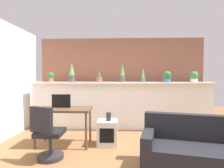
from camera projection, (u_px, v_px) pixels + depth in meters
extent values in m
plane|color=brown|center=(122.00, 164.00, 2.99)|extent=(12.00, 12.00, 0.00)
cube|color=white|center=(121.00, 106.00, 4.96)|extent=(4.68, 0.16, 1.21)
cube|color=white|center=(121.00, 83.00, 4.90)|extent=(4.68, 0.37, 0.04)
cube|color=#935B47|center=(121.00, 81.00, 5.54)|extent=(4.68, 0.10, 2.50)
cylinder|color=#C66B42|center=(51.00, 80.00, 4.95)|extent=(0.12, 0.12, 0.10)
sphere|color=#2D7033|center=(51.00, 76.00, 4.95)|extent=(0.18, 0.18, 0.18)
cylinder|color=#4C4C51|center=(72.00, 79.00, 4.91)|extent=(0.16, 0.16, 0.15)
sphere|color=#669E4C|center=(72.00, 75.00, 4.90)|extent=(0.16, 0.16, 0.16)
cone|color=#669E4C|center=(72.00, 68.00, 4.90)|extent=(0.13, 0.13, 0.28)
cylinder|color=#B7474C|center=(99.00, 80.00, 4.94)|extent=(0.15, 0.15, 0.13)
cone|color=#2D7033|center=(99.00, 74.00, 4.94)|extent=(0.11, 0.11, 0.18)
cylinder|color=#4C4C51|center=(122.00, 79.00, 4.87)|extent=(0.11, 0.11, 0.15)
sphere|color=#669E4C|center=(122.00, 75.00, 4.86)|extent=(0.12, 0.12, 0.12)
cone|color=#669E4C|center=(122.00, 69.00, 4.85)|extent=(0.10, 0.10, 0.25)
cylinder|color=#386B84|center=(143.00, 80.00, 4.89)|extent=(0.11, 0.11, 0.09)
cone|color=#669E4C|center=(143.00, 73.00, 4.88)|extent=(0.09, 0.09, 0.29)
cylinder|color=#386B84|center=(167.00, 80.00, 4.87)|extent=(0.19, 0.19, 0.10)
sphere|color=#2D7033|center=(167.00, 75.00, 4.86)|extent=(0.22, 0.22, 0.22)
cylinder|color=silver|center=(194.00, 80.00, 4.82)|extent=(0.18, 0.18, 0.09)
sphere|color=#3D843D|center=(194.00, 75.00, 4.82)|extent=(0.21, 0.21, 0.21)
cylinder|color=brown|center=(34.00, 131.00, 3.61)|extent=(0.04, 0.04, 0.71)
cylinder|color=brown|center=(86.00, 131.00, 3.57)|extent=(0.04, 0.04, 0.71)
cylinder|color=brown|center=(45.00, 124.00, 4.11)|extent=(0.04, 0.04, 0.71)
cylinder|color=brown|center=(90.00, 125.00, 4.07)|extent=(0.04, 0.04, 0.71)
cube|color=brown|center=(64.00, 109.00, 3.83)|extent=(1.10, 0.60, 0.04)
cube|color=black|center=(61.00, 101.00, 3.90)|extent=(0.38, 0.04, 0.28)
cylinder|color=#262628|center=(51.00, 157.00, 3.20)|extent=(0.44, 0.44, 0.07)
cylinder|color=#333333|center=(50.00, 145.00, 3.20)|extent=(0.06, 0.06, 0.34)
cube|color=black|center=(50.00, 132.00, 3.19)|extent=(0.44, 0.44, 0.08)
cube|color=black|center=(41.00, 120.00, 3.01)|extent=(0.43, 0.25, 0.42)
cube|color=silver|center=(107.00, 132.00, 3.85)|extent=(0.40, 0.40, 0.50)
cube|color=black|center=(107.00, 135.00, 3.66)|extent=(0.28, 0.04, 0.28)
cylinder|color=#2D2D33|center=(109.00, 117.00, 3.80)|extent=(0.10, 0.10, 0.17)
cube|color=black|center=(197.00, 160.00, 2.70)|extent=(1.69, 1.10, 0.40)
cube|color=black|center=(195.00, 127.00, 2.98)|extent=(1.56, 0.51, 0.40)
cube|color=black|center=(148.00, 136.00, 2.88)|extent=(0.33, 0.78, 0.16)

